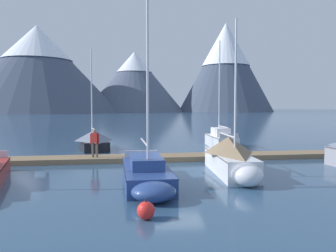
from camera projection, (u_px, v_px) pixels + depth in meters
name	position (u px, v px, depth m)	size (l,w,h in m)	color
ground_plane	(178.00, 172.00, 17.20)	(700.00, 700.00, 0.00)	#2D4C6B
mountain_west_summit	(37.00, 67.00, 177.81)	(85.66, 85.66, 45.65)	#424C60
mountain_central_massif	(134.00, 81.00, 204.50)	(59.79, 59.79, 36.04)	#4C566B
mountain_shoulder_ridge	(226.00, 65.00, 207.38)	(57.59, 57.59, 54.00)	#424C60
dock	(171.00, 157.00, 21.17)	(22.08, 3.36, 0.30)	#846B4C
sailboat_second_berth	(93.00, 140.00, 26.48)	(3.19, 5.95, 7.88)	black
sailboat_mid_dock_port	(147.00, 174.00, 14.29)	(2.28, 6.49, 8.86)	navy
sailboat_mid_dock_starboard	(231.00, 157.00, 16.67)	(1.82, 6.11, 7.36)	white
sailboat_far_berth	(219.00, 139.00, 28.40)	(1.75, 6.30, 8.77)	silver
person_on_dock	(95.00, 141.00, 20.20)	(0.57, 0.33, 1.69)	brown
mooring_buoy_channel_marker	(146.00, 210.00, 10.01)	(0.54, 0.54, 0.62)	red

